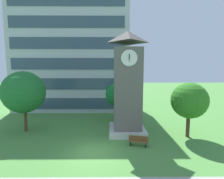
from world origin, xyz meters
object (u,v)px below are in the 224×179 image
object	(u,v)px
clock_tower	(127,89)
tree_near_tower	(189,101)
tree_by_building	(118,94)
park_bench	(138,141)
tree_streetside	(24,92)

from	to	relation	value
clock_tower	tree_near_tower	distance (m)	6.50
clock_tower	tree_by_building	distance (m)	5.00
clock_tower	park_bench	xyz separation A→B (m)	(0.73, -3.31, -4.53)
park_bench	tree_near_tower	size ratio (longest dim) A/B	0.32
tree_by_building	tree_streetside	size ratio (longest dim) A/B	0.77
tree_by_building	tree_near_tower	xyz separation A→B (m)	(7.16, -5.96, 0.23)
tree_by_building	tree_streetside	bearing A→B (deg)	-158.56
clock_tower	park_bench	distance (m)	5.65
tree_streetside	clock_tower	bearing A→B (deg)	-2.60
tree_near_tower	tree_streetside	xyz separation A→B (m)	(-17.89, 1.74, 0.66)
park_bench	tree_by_building	distance (m)	8.80
tree_near_tower	clock_tower	bearing A→B (deg)	169.04
clock_tower	tree_streetside	size ratio (longest dim) A/B	1.61
tree_near_tower	tree_streetside	world-z (taller)	tree_streetside
clock_tower	tree_streetside	bearing A→B (deg)	177.40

